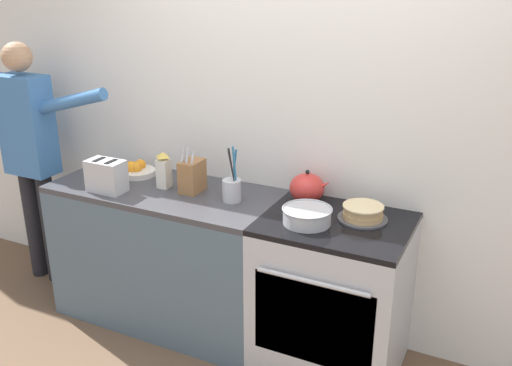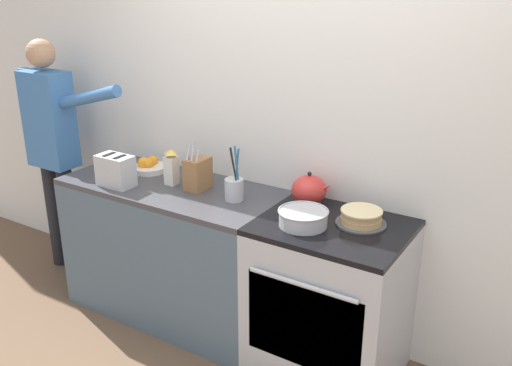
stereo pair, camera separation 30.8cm
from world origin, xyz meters
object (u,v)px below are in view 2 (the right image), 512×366
(fruit_bowl, at_px, (149,166))
(knife_block, at_px, (198,174))
(toaster, at_px, (116,171))
(person_baker, at_px, (52,138))
(mixing_bowl, at_px, (303,218))
(utensil_crock, at_px, (234,188))
(stove_range, at_px, (329,299))
(tea_kettle, at_px, (309,190))
(layer_cake, at_px, (361,218))
(milk_carton, at_px, (171,168))

(fruit_bowl, bearing_deg, knife_block, -10.42)
(toaster, bearing_deg, person_baker, 165.63)
(mixing_bowl, height_order, knife_block, knife_block)
(utensil_crock, height_order, toaster, utensil_crock)
(mixing_bowl, xyz_separation_m, knife_block, (-0.77, 0.13, 0.05))
(fruit_bowl, xyz_separation_m, person_baker, (-0.80, -0.10, 0.09))
(mixing_bowl, distance_m, knife_block, 0.79)
(toaster, xyz_separation_m, person_baker, (-0.82, 0.21, 0.03))
(stove_range, relative_size, fruit_bowl, 3.95)
(toaster, bearing_deg, utensil_crock, 14.59)
(tea_kettle, height_order, mixing_bowl, tea_kettle)
(stove_range, distance_m, utensil_crock, 0.81)
(layer_cake, xyz_separation_m, mixing_bowl, (-0.25, -0.17, 0.01))
(layer_cake, relative_size, tea_kettle, 1.09)
(layer_cake, bearing_deg, mixing_bowl, -144.99)
(knife_block, distance_m, utensil_crock, 0.28)
(tea_kettle, distance_m, utensil_crock, 0.42)
(knife_block, xyz_separation_m, person_baker, (-1.27, -0.01, 0.03))
(layer_cake, xyz_separation_m, knife_block, (-1.02, -0.05, 0.06))
(toaster, bearing_deg, tea_kettle, 17.92)
(fruit_bowl, bearing_deg, stove_range, -5.20)
(mixing_bowl, bearing_deg, knife_block, 170.75)
(layer_cake, distance_m, milk_carton, 1.21)
(stove_range, distance_m, toaster, 1.47)
(tea_kettle, xyz_separation_m, knife_block, (-0.67, -0.14, 0.01))
(utensil_crock, xyz_separation_m, fruit_bowl, (-0.75, 0.11, -0.04))
(mixing_bowl, height_order, utensil_crock, utensil_crock)
(stove_range, relative_size, person_baker, 0.53)
(mixing_bowl, relative_size, knife_block, 0.92)
(fruit_bowl, distance_m, person_baker, 0.81)
(layer_cake, bearing_deg, fruit_bowl, 178.47)
(tea_kettle, distance_m, knife_block, 0.68)
(stove_range, bearing_deg, layer_cake, 35.85)
(person_baker, bearing_deg, toaster, -2.52)
(mixing_bowl, bearing_deg, stove_range, 34.23)
(layer_cake, bearing_deg, utensil_crock, -174.26)
(stove_range, distance_m, fruit_bowl, 1.46)
(toaster, height_order, milk_carton, milk_carton)
(mixing_bowl, xyz_separation_m, milk_carton, (-0.96, 0.11, 0.06))
(fruit_bowl, xyz_separation_m, toaster, (0.02, -0.31, 0.06))
(layer_cake, distance_m, toaster, 1.50)
(stove_range, bearing_deg, fruit_bowl, 174.80)
(utensil_crock, bearing_deg, tea_kettle, 23.87)
(layer_cake, xyz_separation_m, fruit_bowl, (-1.49, 0.04, -0.00))
(tea_kettle, relative_size, milk_carton, 1.09)
(fruit_bowl, bearing_deg, toaster, -87.16)
(toaster, distance_m, person_baker, 0.85)
(fruit_bowl, height_order, toaster, toaster)
(layer_cake, distance_m, tea_kettle, 0.37)
(tea_kettle, bearing_deg, knife_block, -167.83)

